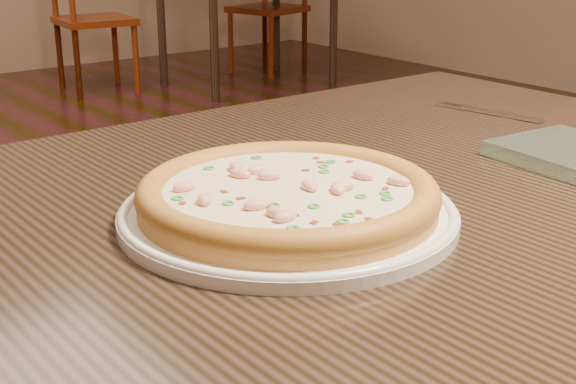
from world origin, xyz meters
TOP-DOWN VIEW (x-y plane):
  - hero_table at (-0.29, -0.40)m, footprint 1.20×0.80m
  - plate at (-0.41, -0.45)m, footprint 0.33×0.33m
  - pizza at (-0.41, -0.45)m, footprint 0.30×0.30m
  - side_dish at (-0.02, -0.50)m, footprint 0.16×0.16m
  - fork at (0.10, -0.29)m, footprint 0.05×0.18m
  - chair_c at (1.17, 3.55)m, footprint 0.47×0.47m
  - chair_d at (2.48, 3.43)m, footprint 0.50×0.50m

SIDE VIEW (x-z plane):
  - chair_c at x=1.17m, z-range -0.04..0.91m
  - chair_d at x=2.48m, z-range -0.04..0.91m
  - hero_table at x=-0.29m, z-range 0.28..1.03m
  - fork at x=0.10m, z-range 0.75..0.75m
  - plate at x=-0.41m, z-range 0.75..0.77m
  - side_dish at x=-0.02m, z-range 0.75..0.77m
  - pizza at x=-0.41m, z-range 0.76..0.79m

